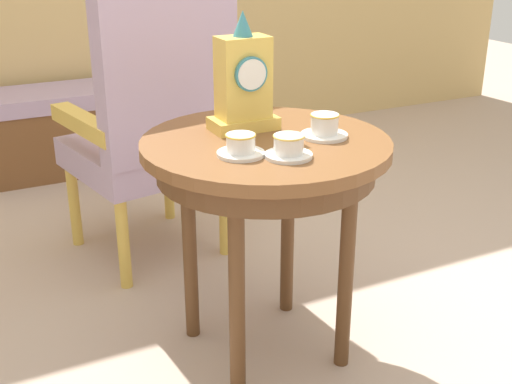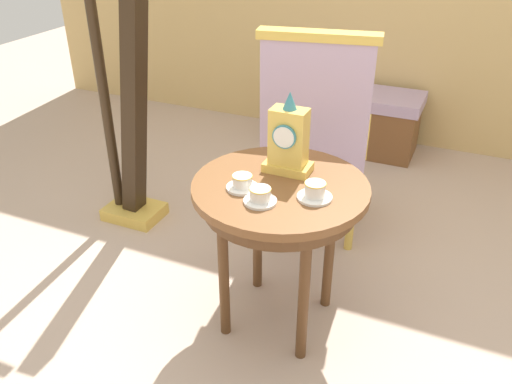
# 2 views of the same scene
# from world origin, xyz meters

# --- Properties ---
(ground_plane) EXTENTS (10.00, 10.00, 0.00)m
(ground_plane) POSITION_xyz_m (0.00, 0.00, 0.00)
(ground_plane) COLOR #BCA38E
(side_table) EXTENTS (0.70, 0.70, 0.69)m
(side_table) POSITION_xyz_m (-0.01, 0.02, 0.61)
(side_table) COLOR brown
(side_table) RESTS_ON ground
(teacup_left) EXTENTS (0.12, 0.12, 0.06)m
(teacup_left) POSITION_xyz_m (-0.13, -0.07, 0.71)
(teacup_left) COLOR white
(teacup_left) RESTS_ON side_table
(teacup_right) EXTENTS (0.12, 0.12, 0.06)m
(teacup_right) POSITION_xyz_m (-0.03, -0.14, 0.71)
(teacup_right) COLOR white
(teacup_right) RESTS_ON side_table
(teacup_center) EXTENTS (0.13, 0.13, 0.07)m
(teacup_center) POSITION_xyz_m (0.15, -0.03, 0.72)
(teacup_center) COLOR white
(teacup_center) RESTS_ON side_table
(mantel_clock) EXTENTS (0.19, 0.11, 0.34)m
(mantel_clock) POSITION_xyz_m (-0.02, 0.13, 0.82)
(mantel_clock) COLOR gold
(mantel_clock) RESTS_ON side_table
(armchair) EXTENTS (0.63, 0.62, 1.14)m
(armchair) POSITION_xyz_m (-0.09, 0.74, 0.59)
(armchair) COLOR #B299B7
(armchair) RESTS_ON ground
(window_bench) EXTENTS (0.97, 0.40, 0.44)m
(window_bench) POSITION_xyz_m (-0.19, 1.95, 0.22)
(window_bench) COLOR #B299B7
(window_bench) RESTS_ON ground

